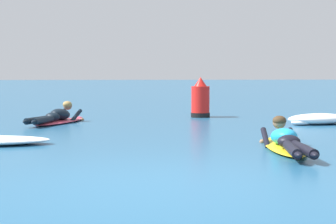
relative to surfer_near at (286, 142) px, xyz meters
The scene contains 5 objects.
ground_plane 7.89m from the surfer_near, 105.36° to the left, with size 120.00×120.00×0.00m, color #235B84.
surfer_near is the anchor object (origin of this frame).
surfer_far 6.27m from the surfer_near, 129.60° to the left, with size 1.31×2.41×0.54m.
whitewater_mid_left 4.55m from the surfer_near, 64.71° to the left, with size 1.57×0.91×0.25m.
channel_marker_buoy 6.33m from the surfer_near, 94.19° to the left, with size 0.50×0.50×1.05m.
Camera 1 is at (-0.35, -5.99, 1.22)m, focal length 60.52 mm.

